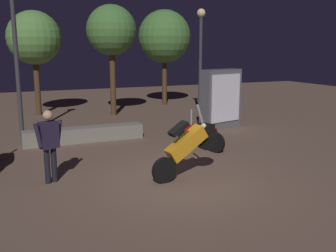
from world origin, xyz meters
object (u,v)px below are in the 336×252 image
(person_rider_beside, at_px, (49,140))
(streetlamp_near, at_px, (201,47))
(motorcycle_red_parked_right, at_px, (201,134))
(streetlamp_far, at_px, (15,39))
(kiosk_billboard, at_px, (221,99))
(motorcycle_orange_foreground, at_px, (186,146))

(person_rider_beside, distance_m, streetlamp_near, 9.92)
(motorcycle_red_parked_right, relative_size, streetlamp_far, 0.32)
(streetlamp_far, bearing_deg, kiosk_billboard, -10.46)
(motorcycle_orange_foreground, relative_size, person_rider_beside, 1.06)
(streetlamp_near, bearing_deg, motorcycle_orange_foreground, -119.97)
(streetlamp_far, bearing_deg, person_rider_beside, -86.07)
(streetlamp_near, bearing_deg, motorcycle_red_parked_right, -117.76)
(person_rider_beside, distance_m, streetlamp_far, 5.35)
(motorcycle_red_parked_right, distance_m, streetlamp_near, 6.59)
(motorcycle_orange_foreground, bearing_deg, motorcycle_red_parked_right, 48.06)
(motorcycle_red_parked_right, relative_size, person_rider_beside, 1.00)
(motorcycle_orange_foreground, height_order, kiosk_billboard, kiosk_billboard)
(person_rider_beside, xyz_separation_m, streetlamp_near, (7.11, 6.63, 1.95))
(kiosk_billboard, bearing_deg, person_rider_beside, 15.75)
(motorcycle_orange_foreground, distance_m, motorcycle_red_parked_right, 2.63)
(streetlamp_near, xyz_separation_m, kiosk_billboard, (-0.75, -3.00, -1.83))
(motorcycle_red_parked_right, bearing_deg, kiosk_billboard, -63.23)
(person_rider_beside, height_order, kiosk_billboard, kiosk_billboard)
(kiosk_billboard, bearing_deg, streetlamp_far, -24.45)
(motorcycle_orange_foreground, height_order, streetlamp_near, streetlamp_near)
(kiosk_billboard, bearing_deg, motorcycle_red_parked_right, 35.03)
(streetlamp_near, relative_size, streetlamp_far, 0.91)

